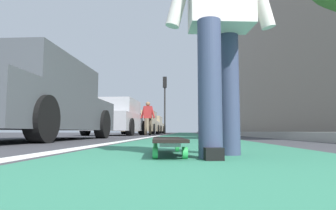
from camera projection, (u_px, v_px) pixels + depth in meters
name	position (u px, v px, depth m)	size (l,w,h in m)	color
ground_plane	(187.00, 136.00, 11.05)	(80.00, 80.00, 0.00)	#38383D
bike_lane_paint	(185.00, 133.00, 24.97)	(56.00, 1.92, 0.00)	#2D7256
lane_stripe_white	(170.00, 134.00, 21.05)	(52.00, 0.16, 0.01)	silver
sidewalk_curb	(239.00, 133.00, 18.81)	(52.00, 3.20, 0.15)	#9E9B93
building_facade	(266.00, 59.00, 23.18)	(40.00, 1.20, 12.12)	gray
skateboard	(168.00, 141.00, 1.94)	(0.86, 0.28, 0.11)	green
skater_person	(220.00, 11.00, 1.85)	(0.48, 0.72, 1.64)	#384260
parked_car_near	(37.00, 102.00, 5.38)	(4.60, 1.89, 1.49)	#4C5156
parked_car_mid	(117.00, 118.00, 12.12)	(4.19, 2.09, 1.49)	#B7B7BC
parked_car_far	(142.00, 123.00, 18.67)	(4.59, 2.03, 1.48)	tan
parked_car_end	(152.00, 125.00, 25.24)	(4.44, 1.97, 1.49)	tan
traffic_light	(165.00, 94.00, 21.09)	(0.33, 0.28, 4.21)	#2D2D2D
pedestrian_distant	(148.00, 116.00, 12.66)	(0.42, 0.65, 1.49)	brown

